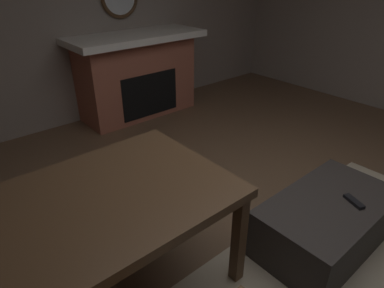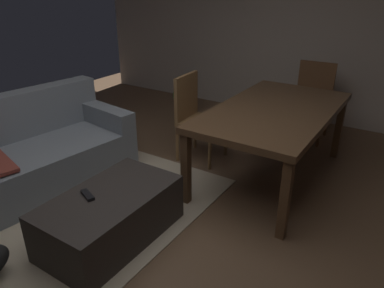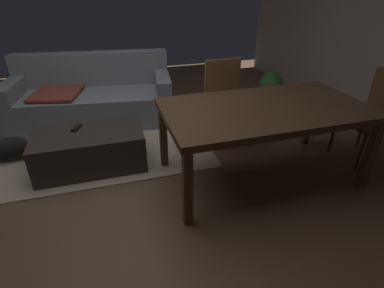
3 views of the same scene
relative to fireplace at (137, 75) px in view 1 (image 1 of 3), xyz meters
The scene contains 6 objects.
floor 2.91m from the fireplace, 79.42° to the left, with size 8.04×8.04×0.00m, color brown.
wall_back_fireplace_side 0.99m from the fireplace, 35.66° to the right, with size 7.10×0.12×2.61m, color gray.
fireplace is the anchor object (origin of this frame).
ottoman_coffee_table 3.07m from the fireplace, 83.63° to the left, with size 1.07×0.61×0.40m, color #2D2826.
tv_remote 3.15m from the fireplace, 85.69° to the left, with size 0.05×0.16×0.02m, color black.
dining_table 3.06m from the fireplace, 51.10° to the left, with size 1.83×1.01×0.74m.
Camera 1 is at (1.77, 1.00, 1.85)m, focal length 31.20 mm.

